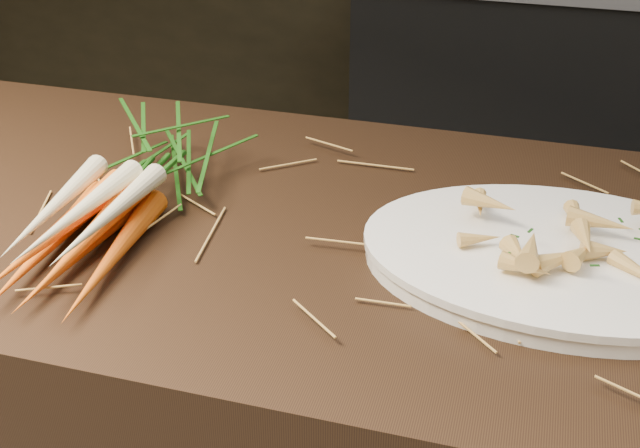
{
  "coord_description": "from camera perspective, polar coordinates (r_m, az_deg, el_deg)",
  "views": [
    {
      "loc": [
        0.0,
        -0.58,
        1.44
      ],
      "look_at": [
        -0.22,
        0.2,
        0.96
      ],
      "focal_mm": 45.0,
      "sensor_mm": 36.0,
      "label": 1
    }
  ],
  "objects": [
    {
      "name": "straw_bedding",
      "position": [
        1.03,
        13.49,
        -1.44
      ],
      "size": [
        1.4,
        0.6,
        0.02
      ],
      "primitive_type": null,
      "color": "#A77B3B",
      "rests_on": "main_counter"
    },
    {
      "name": "roasted_veg_heap",
      "position": [
        0.98,
        17.21,
        -0.72
      ],
      "size": [
        0.24,
        0.18,
        0.05
      ],
      "primitive_type": null,
      "rotation": [
        0.0,
        0.0,
        0.03
      ],
      "color": "#BB9342",
      "rests_on": "serving_platter"
    },
    {
      "name": "root_veg_bunch",
      "position": [
        1.11,
        -13.1,
        3.14
      ],
      "size": [
        0.17,
        0.5,
        0.09
      ],
      "rotation": [
        0.0,
        0.0,
        -0.01
      ],
      "color": "#DD5200",
      "rests_on": "main_counter"
    },
    {
      "name": "back_counter",
      "position": [
        2.96,
        20.9,
        8.31
      ],
      "size": [
        1.82,
        0.62,
        0.84
      ],
      "color": "black",
      "rests_on": "ground"
    },
    {
      "name": "serving_platter",
      "position": [
        1.0,
        16.87,
        -2.63
      ],
      "size": [
        0.49,
        0.33,
        0.03
      ],
      "primitive_type": null,
      "rotation": [
        0.0,
        0.0,
        0.03
      ],
      "color": "white",
      "rests_on": "main_counter"
    }
  ]
}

